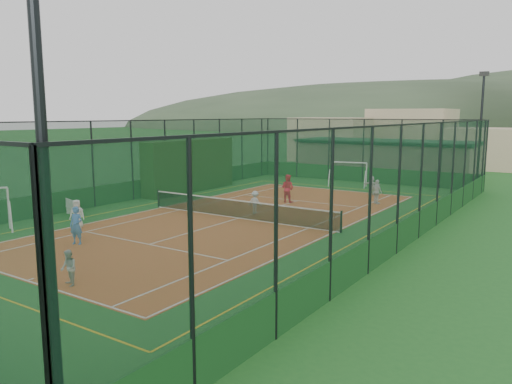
% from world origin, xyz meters
% --- Properties ---
extents(ground, '(300.00, 300.00, 0.00)m').
position_xyz_m(ground, '(0.00, 0.00, 0.00)').
color(ground, '#1F5D22').
rests_on(ground, ground).
extents(court_slab, '(11.17, 23.97, 0.01)m').
position_xyz_m(court_slab, '(0.00, 0.00, 0.01)').
color(court_slab, '#A74A25').
rests_on(court_slab, ground).
extents(tennis_net, '(11.67, 0.12, 1.06)m').
position_xyz_m(tennis_net, '(0.00, 0.00, 0.53)').
color(tennis_net, black).
rests_on(tennis_net, ground).
extents(perimeter_fence, '(18.12, 34.12, 5.00)m').
position_xyz_m(perimeter_fence, '(0.00, 0.00, 2.50)').
color(perimeter_fence, '#113421').
rests_on(perimeter_fence, ground).
extents(floodlight_se, '(0.60, 0.26, 8.25)m').
position_xyz_m(floodlight_se, '(8.60, -16.60, 4.12)').
color(floodlight_se, black).
rests_on(floodlight_se, ground).
extents(floodlight_ne, '(0.60, 0.26, 8.25)m').
position_xyz_m(floodlight_ne, '(8.60, 16.60, 4.12)').
color(floodlight_ne, black).
rests_on(floodlight_ne, ground).
extents(clubhouse, '(15.20, 7.20, 3.15)m').
position_xyz_m(clubhouse, '(0.00, 22.00, 1.57)').
color(clubhouse, tan).
rests_on(clubhouse, ground).
extents(hedge_left, '(1.24, 8.26, 3.62)m').
position_xyz_m(hedge_left, '(-8.30, 5.70, 1.81)').
color(hedge_left, black).
rests_on(hedge_left, ground).
extents(white_bench, '(1.66, 0.88, 0.90)m').
position_xyz_m(white_bench, '(-7.80, -4.29, 0.45)').
color(white_bench, white).
rests_on(white_bench, ground).
extents(futsal_goal_far, '(2.87, 1.41, 1.78)m').
position_xyz_m(futsal_goal_far, '(-0.08, 14.38, 0.89)').
color(futsal_goal_far, white).
rests_on(futsal_goal_far, ground).
extents(child_near_left, '(0.81, 0.78, 1.40)m').
position_xyz_m(child_near_left, '(-4.97, -6.20, 0.71)').
color(child_near_left, white).
rests_on(child_near_left, court_slab).
extents(child_near_mid, '(0.67, 0.55, 1.59)m').
position_xyz_m(child_near_mid, '(-2.56, -8.02, 0.81)').
color(child_near_mid, '#497DD0').
rests_on(child_near_mid, court_slab).
extents(child_near_right, '(0.68, 0.60, 1.16)m').
position_xyz_m(child_near_right, '(1.59, -11.41, 0.59)').
color(child_near_right, silver).
rests_on(child_near_right, court_slab).
extents(child_far_left, '(0.84, 0.52, 1.25)m').
position_xyz_m(child_far_left, '(-0.00, 1.55, 0.63)').
color(child_far_left, silver).
rests_on(child_far_left, court_slab).
extents(child_far_right, '(0.93, 0.76, 1.48)m').
position_xyz_m(child_far_right, '(4.49, 8.08, 0.75)').
color(child_far_right, white).
rests_on(child_far_right, court_slab).
extents(child_far_back, '(1.22, 0.43, 1.30)m').
position_xyz_m(child_far_back, '(2.98, 11.16, 0.66)').
color(child_far_back, silver).
rests_on(child_far_back, court_slab).
extents(coach, '(0.86, 0.68, 1.73)m').
position_xyz_m(coach, '(-0.29, 5.55, 0.88)').
color(coach, red).
rests_on(coach, court_slab).
extents(tennis_balls, '(2.79, 1.18, 0.07)m').
position_xyz_m(tennis_balls, '(1.11, 1.36, 0.04)').
color(tennis_balls, '#CCE033').
rests_on(tennis_balls, court_slab).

